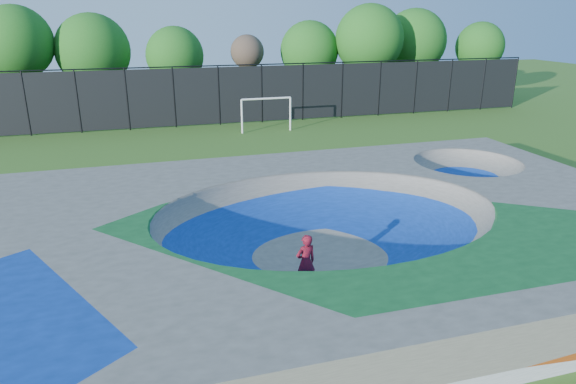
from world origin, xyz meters
The scene contains 7 objects.
ground centered at (0.00, 0.00, 0.00)m, with size 120.00×120.00×0.00m, color #36611B.
skate_deck centered at (0.00, 0.00, 0.75)m, with size 22.00×14.00×1.50m, color gray.
skater centered at (-1.39, -2.01, 0.82)m, with size 0.60×0.39×1.64m, color red.
skateboard centered at (-1.39, -2.01, 0.03)m, with size 0.78×0.22×0.05m, color black.
soccer_goal centered at (2.54, 17.94, 1.54)m, with size 3.34×0.12×2.21m.
fence centered at (0.00, 21.00, 2.10)m, with size 48.09×0.09×4.04m.
treeline centered at (-1.66, 26.34, 5.06)m, with size 53.16×7.39×8.42m.
Camera 1 is at (-5.44, -14.01, 7.27)m, focal length 32.00 mm.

